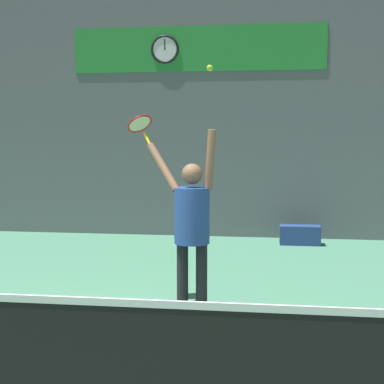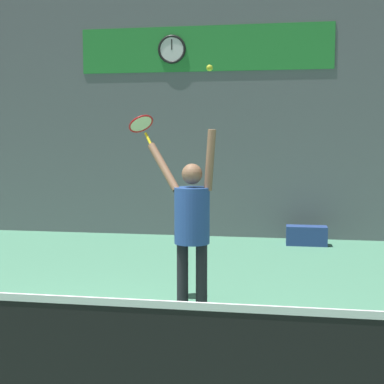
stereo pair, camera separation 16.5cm
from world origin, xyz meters
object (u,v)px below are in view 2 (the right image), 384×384
scoreboard_clock (172,49)px  tennis_ball (210,68)px  tennis_racket (142,125)px  equipment_bag (306,236)px  tennis_player (192,220)px

scoreboard_clock → tennis_ball: (1.38, -4.87, -1.02)m
tennis_ball → scoreboard_clock: bearing=105.8°
tennis_racket → tennis_ball: tennis_ball is taller
equipment_bag → tennis_racket: bearing=-119.9°
tennis_player → tennis_ball: (0.21, -0.06, 1.66)m
tennis_player → tennis_racket: size_ratio=5.14×
scoreboard_clock → equipment_bag: 4.51m
equipment_bag → tennis_ball: bearing=-106.9°
tennis_ball → equipment_bag: bearing=73.1°
tennis_player → scoreboard_clock: bearing=103.7°
tennis_player → equipment_bag: 4.55m
tennis_ball → equipment_bag: size_ratio=0.09×
scoreboard_clock → tennis_racket: bearing=-83.5°
tennis_player → tennis_racket: (-0.68, 0.42, 1.07)m
tennis_ball → equipment_bag: tennis_ball is taller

